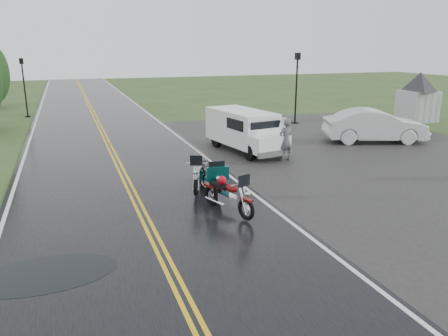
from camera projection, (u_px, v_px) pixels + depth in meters
name	position (u px, v px, depth m)	size (l,w,h in m)	color
ground	(151.00, 232.00, 11.66)	(120.00, 120.00, 0.00)	#2D471E
road	(111.00, 151.00, 20.72)	(8.00, 100.00, 0.04)	black
parking_pad	(371.00, 156.00, 19.79)	(14.00, 24.00, 0.03)	black
visitor_center	(420.00, 85.00, 28.44)	(16.00, 10.00, 4.80)	#A8AAAD
motorcycle_red	(246.00, 201.00, 12.18)	(0.80, 2.19, 1.30)	#5E0C0A
motorcycle_teal	(218.00, 184.00, 13.53)	(0.82, 2.26, 1.33)	#043635
motorcycle_silver	(196.00, 178.00, 14.22)	(0.81, 2.22, 1.31)	#9A9CA1
van_white	(250.00, 139.00, 18.69)	(1.86, 4.96, 1.95)	white
person_at_van	(286.00, 141.00, 18.69)	(0.66, 0.43, 1.81)	#535358
sedan_white	(375.00, 126.00, 22.43)	(1.78, 5.10, 1.68)	silver
lamp_post_far_left	(25.00, 88.00, 30.22)	(0.35, 0.35, 4.08)	black
lamp_post_far_right	(296.00, 88.00, 27.52)	(0.38, 0.38, 4.48)	black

